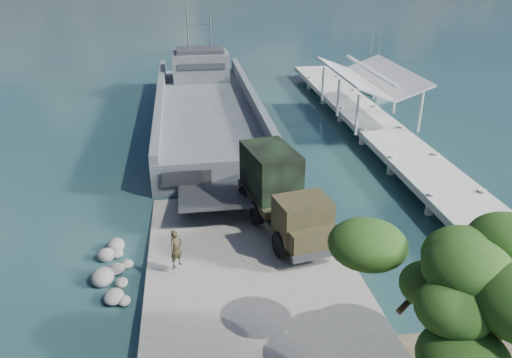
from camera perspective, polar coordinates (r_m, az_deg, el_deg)
name	(u,v)px	position (r m, az deg, el deg)	size (l,w,h in m)	color
ground	(249,268)	(25.27, -0.75, -10.16)	(1400.00, 1400.00, 0.00)	#1C4345
boat_ramp	(252,276)	(24.31, -0.44, -11.02)	(10.00, 18.00, 0.50)	slate
shoreline_rocks	(123,273)	(25.78, -14.93, -10.33)	(3.20, 5.60, 0.90)	#5F5F5C
pier	(371,114)	(44.23, 12.96, 7.22)	(6.40, 44.00, 6.10)	#A3A49A
landing_craft	(207,115)	(45.71, -5.60, 7.31)	(8.94, 34.69, 10.28)	#474F54
military_truck	(280,192)	(27.16, 2.80, -1.52)	(4.19, 8.80, 3.93)	black
soldier	(177,256)	(23.88, -9.04, -8.64)	(0.69, 0.45, 1.88)	#212D19
sailboat_near	(368,87)	(58.41, 12.73, 10.22)	(3.23, 6.22, 7.28)	silver
sailboat_far	(377,81)	(61.63, 13.63, 10.86)	(2.39, 5.73, 6.76)	silver
overhang_tree	(482,281)	(16.96, 24.40, -10.61)	(7.25, 6.67, 6.58)	#351D15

